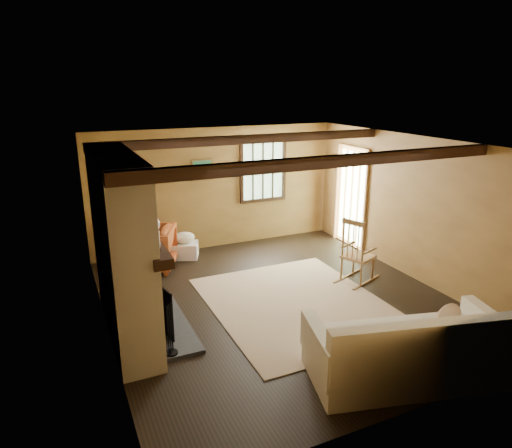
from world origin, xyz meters
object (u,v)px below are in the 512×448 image
sofa (410,353)px  armchair (150,248)px  fireplace (125,255)px  rocking_chair (357,255)px  laundry_basket (184,250)px

sofa → armchair: size_ratio=2.78×
fireplace → armchair: fireplace is taller
fireplace → rocking_chair: 3.80m
rocking_chair → armchair: size_ratio=1.29×
fireplace → laundry_basket: size_ratio=4.80×
fireplace → sofa: (2.69, -2.30, -0.78)m
rocking_chair → sofa: (-1.05, -2.44, -0.15)m
fireplace → laundry_basket: fireplace is taller
rocking_chair → sofa: 2.66m
laundry_basket → armchair: (-0.71, -0.28, 0.24)m
sofa → laundry_basket: size_ratio=4.77×
fireplace → laundry_basket: (1.41, 2.37, -0.95)m
rocking_chair → laundry_basket: (-2.33, 2.23, -0.32)m
rocking_chair → laundry_basket: bearing=24.2°
laundry_basket → sofa: bearing=-74.7°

